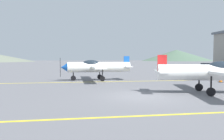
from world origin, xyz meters
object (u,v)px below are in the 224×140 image
(airplane_near, at_px, (212,72))
(car_sedan, at_px, (210,69))
(traffic_cone_front, at_px, (221,79))
(airplane_mid, at_px, (96,67))

(airplane_near, distance_m, car_sedan, 13.92)
(airplane_near, bearing_deg, traffic_cone_front, 50.45)
(airplane_near, relative_size, car_sedan, 1.82)
(airplane_mid, bearing_deg, car_sedan, 10.53)
(airplane_near, relative_size, traffic_cone_front, 13.57)
(car_sedan, distance_m, traffic_cone_front, 6.79)
(traffic_cone_front, bearing_deg, airplane_mid, 162.38)
(airplane_mid, distance_m, traffic_cone_front, 11.63)
(airplane_near, xyz_separation_m, traffic_cone_front, (4.61, 5.59, -1.06))
(airplane_near, height_order, traffic_cone_front, airplane_near)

